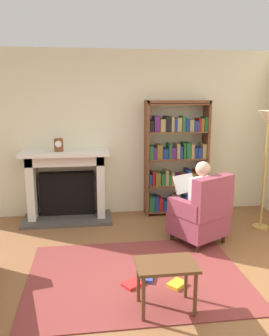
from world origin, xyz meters
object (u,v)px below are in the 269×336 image
(bookshelf, at_px, (176,159))
(seated_reader, at_px, (196,198))
(mantel_clock, at_px, (59,145))
(side_table, at_px, (166,271))
(floor_lamp, at_px, (268,129))
(fireplace, at_px, (67,183))
(armchair_reading, at_px, (202,214))

(bookshelf, xyz_separation_m, seated_reader, (-0.01, -1.17, -0.32))
(mantel_clock, relative_size, seated_reader, 0.17)
(seated_reader, distance_m, side_table, 1.70)
(seated_reader, height_order, side_table, seated_reader)
(bookshelf, distance_m, seated_reader, 1.21)
(bookshelf, height_order, seated_reader, bookshelf)
(bookshelf, distance_m, floor_lamp, 1.52)
(fireplace, bearing_deg, bookshelf, 1.11)
(seated_reader, bearing_deg, fireplace, -61.78)
(armchair_reading, bearing_deg, fireplace, -63.20)
(seated_reader, relative_size, floor_lamp, 0.64)
(fireplace, distance_m, seated_reader, 2.13)
(seated_reader, bearing_deg, mantel_clock, -58.25)
(fireplace, height_order, seated_reader, seated_reader)
(mantel_clock, height_order, floor_lamp, floor_lamp)
(seated_reader, bearing_deg, side_table, 34.06)
(bookshelf, relative_size, armchair_reading, 1.95)
(armchair_reading, relative_size, floor_lamp, 0.55)
(armchair_reading, relative_size, seated_reader, 0.85)
(fireplace, distance_m, mantel_clock, 0.65)
(seated_reader, bearing_deg, bookshelf, -120.17)
(mantel_clock, distance_m, floor_lamp, 3.12)
(mantel_clock, relative_size, side_table, 0.35)
(bookshelf, bearing_deg, seated_reader, -90.72)
(armchair_reading, bearing_deg, mantel_clock, -59.83)
(fireplace, bearing_deg, floor_lamp, -15.46)
(mantel_clock, xyz_separation_m, seated_reader, (1.89, -1.04, -0.61))
(floor_lamp, bearing_deg, side_table, -135.84)
(fireplace, xyz_separation_m, bookshelf, (1.81, 0.04, 0.34))
(fireplace, bearing_deg, seated_reader, -32.32)
(fireplace, height_order, mantel_clock, mantel_clock)
(side_table, bearing_deg, mantel_clock, 114.01)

